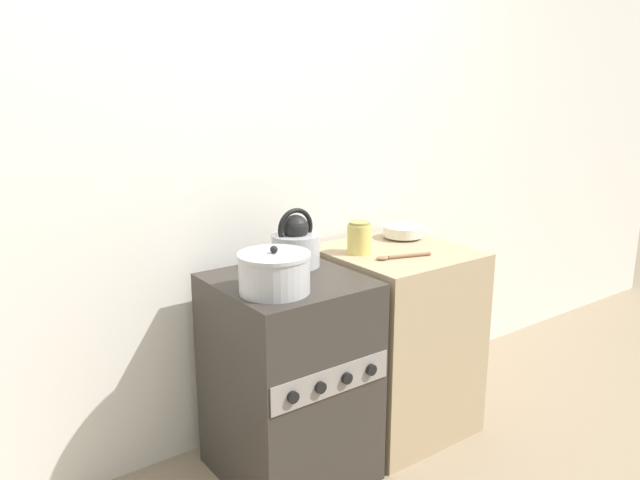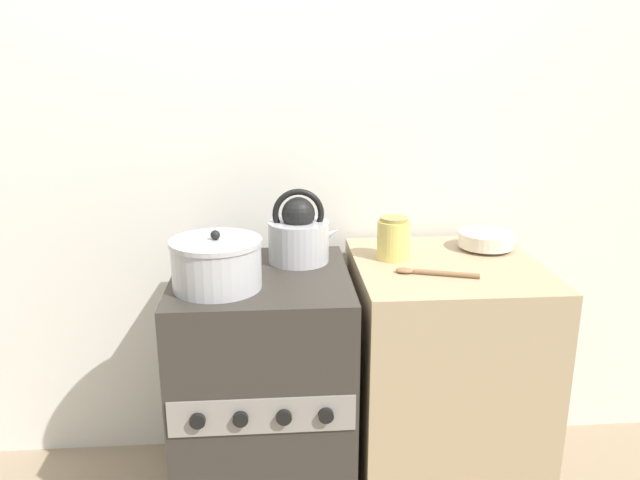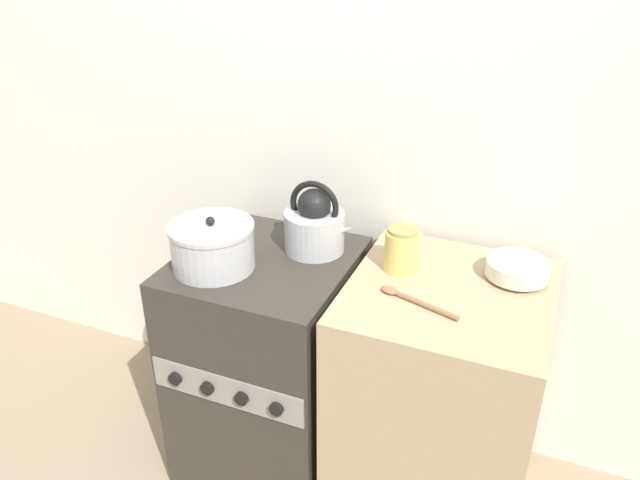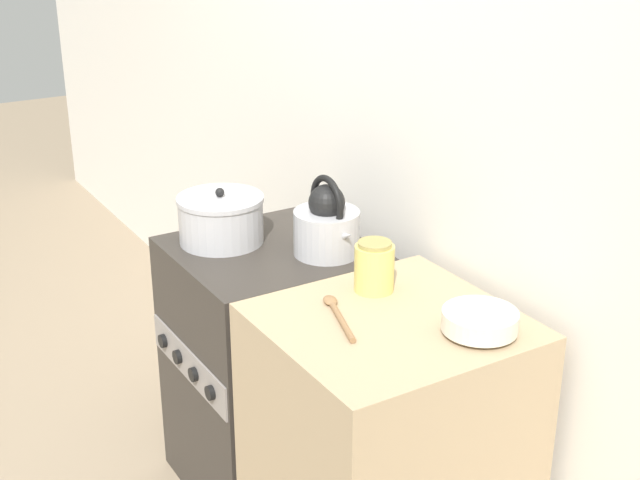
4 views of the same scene
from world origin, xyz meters
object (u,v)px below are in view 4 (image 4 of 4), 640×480
(kettle, at_px, (327,225))
(cooking_pot, at_px, (221,219))
(enamel_bowl, at_px, (480,321))
(storage_jar, at_px, (374,267))
(stove, at_px, (273,368))

(kettle, distance_m, cooking_pot, 0.34)
(enamel_bowl, relative_size, storage_jar, 1.34)
(cooking_pot, bearing_deg, enamel_bowl, 16.70)
(storage_jar, bearing_deg, cooking_pot, -161.33)
(storage_jar, bearing_deg, stove, -168.72)
(enamel_bowl, bearing_deg, stove, -167.79)
(enamel_bowl, bearing_deg, kettle, -176.43)
(kettle, bearing_deg, enamel_bowl, 3.57)
(stove, bearing_deg, enamel_bowl, 12.21)
(stove, bearing_deg, storage_jar, 11.28)
(kettle, distance_m, storage_jar, 0.31)
(stove, xyz_separation_m, cooking_pot, (-0.12, -0.10, 0.50))
(stove, height_order, storage_jar, storage_jar)
(cooking_pot, bearing_deg, kettle, 42.32)
(kettle, height_order, enamel_bowl, kettle)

